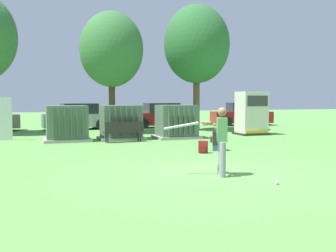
{
  "coord_description": "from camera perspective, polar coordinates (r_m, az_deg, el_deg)",
  "views": [
    {
      "loc": [
        -4.48,
        -10.1,
        1.99
      ],
      "look_at": [
        0.05,
        3.5,
        1.0
      ],
      "focal_mm": 44.32,
      "sensor_mm": 36.0,
      "label": 1
    }
  ],
  "objects": [
    {
      "name": "parked_car_rightmost",
      "position": [
        30.12,
        10.12,
        1.54
      ],
      "size": [
        4.4,
        2.36,
        1.62
      ],
      "color": "maroon",
      "rests_on": "ground"
    },
    {
      "name": "backpack",
      "position": [
        14.88,
        4.85,
        -2.92
      ],
      "size": [
        0.38,
        0.36,
        0.44
      ],
      "color": "maroon",
      "rests_on": "ground"
    },
    {
      "name": "generator_enclosure",
      "position": [
        22.6,
        11.4,
        1.71
      ],
      "size": [
        1.6,
        1.4,
        2.3
      ],
      "color": "#262626",
      "rests_on": "ground"
    },
    {
      "name": "tree_center_right",
      "position": [
        25.18,
        3.97,
        11.13
      ],
      "size": [
        3.92,
        3.92,
        7.49
      ],
      "color": "brown",
      "rests_on": "ground"
    },
    {
      "name": "park_bench",
      "position": [
        18.5,
        -6.08,
        -0.58
      ],
      "size": [
        1.83,
        0.6,
        0.92
      ],
      "color": "#2D2823",
      "rests_on": "ground"
    },
    {
      "name": "transformer_mid_east",
      "position": [
        20.18,
        1.18,
        0.54
      ],
      "size": [
        2.1,
        1.7,
        1.62
      ],
      "color": "#9E9B93",
      "rests_on": "ground"
    },
    {
      "name": "sports_ball",
      "position": [
        9.89,
        14.74,
        -7.53
      ],
      "size": [
        0.09,
        0.09,
        0.09
      ],
      "primitive_type": "sphere",
      "color": "white",
      "rests_on": "ground"
    },
    {
      "name": "parked_car_right_of_center",
      "position": [
        27.43,
        -1.11,
        1.37
      ],
      "size": [
        4.21,
        1.94,
        1.62
      ],
      "color": "maroon",
      "rests_on": "ground"
    },
    {
      "name": "seated_spectator",
      "position": [
        15.66,
        6.79,
        -1.99
      ],
      "size": [
        0.66,
        0.79,
        0.96
      ],
      "color": "#384C75",
      "rests_on": "ground"
    },
    {
      "name": "transformer_mid_west",
      "position": [
        19.72,
        -6.5,
        0.44
      ],
      "size": [
        2.1,
        1.7,
        1.62
      ],
      "color": "#9E9B93",
      "rests_on": "ground"
    },
    {
      "name": "ground_plane",
      "position": [
        11.22,
        5.44,
        -6.28
      ],
      "size": [
        96.0,
        96.0,
        0.0
      ],
      "primitive_type": "plane",
      "color": "#5B9947"
    },
    {
      "name": "tree_center_left",
      "position": [
        23.71,
        -7.78,
        10.37
      ],
      "size": [
        3.55,
        3.55,
        6.78
      ],
      "color": "#4C3828",
      "rests_on": "ground"
    },
    {
      "name": "batter",
      "position": [
        10.6,
        7.11,
        -1.58
      ],
      "size": [
        1.58,
        0.84,
        1.74
      ],
      "color": "gray",
      "rests_on": "ground"
    },
    {
      "name": "transformer_west",
      "position": [
        19.38,
        -13.75,
        0.29
      ],
      "size": [
        2.1,
        1.7,
        1.62
      ],
      "color": "#9E9B93",
      "rests_on": "ground"
    },
    {
      "name": "parked_car_left_of_center",
      "position": [
        26.39,
        -12.33,
        1.18
      ],
      "size": [
        4.34,
        2.21,
        1.62
      ],
      "color": "#B2B2B7",
      "rests_on": "ground"
    }
  ]
}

